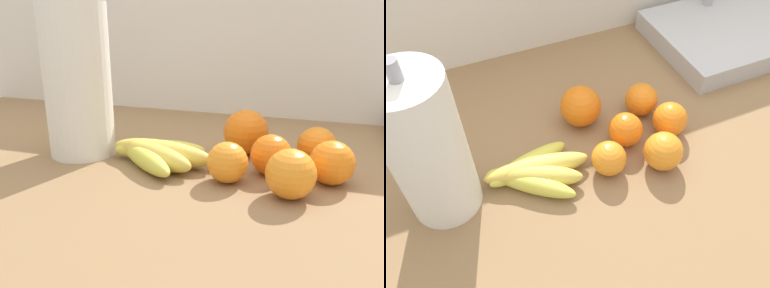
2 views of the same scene
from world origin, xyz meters
The scene contains 11 objects.
counter centered at (0.00, 0.00, 0.45)m, with size 1.88×0.74×0.90m, color olive.
wall_back centered at (0.00, 0.40, 0.65)m, with size 2.28×0.06×1.30m, color silver.
banana_bunch centered at (-0.26, -0.02, 0.92)m, with size 0.20×0.15×0.04m.
orange_right centered at (-0.03, -0.08, 0.94)m, with size 0.07×0.07×0.07m, color orange.
orange_center centered at (0.02, -0.01, 0.94)m, with size 0.07×0.07×0.07m, color orange.
orange_back_left centered at (0.00, 0.06, 0.94)m, with size 0.07×0.07×0.07m, color orange.
orange_back_right centered at (-0.07, 0.00, 0.94)m, with size 0.07×0.07×0.07m, color orange.
orange_far_right centered at (-0.13, 0.09, 0.94)m, with size 0.08×0.08×0.08m, color orange.
orange_front centered at (-0.13, -0.05, 0.94)m, with size 0.06×0.06×0.06m, color orange.
paper_towel_roll centered at (-0.42, 0.00, 1.04)m, with size 0.12×0.12×0.30m.
sink_basin centered at (0.33, 0.20, 0.93)m, with size 0.37×0.29×0.23m.
Camera 2 is at (-0.37, -0.45, 1.49)m, focal length 37.38 mm.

